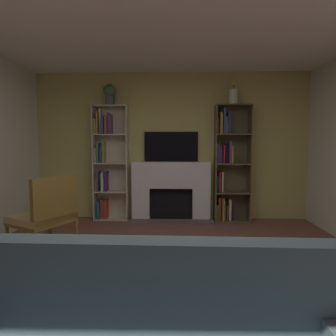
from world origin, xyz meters
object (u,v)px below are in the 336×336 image
object	(u,v)px
fireplace	(171,189)
armchair	(47,213)
potted_plant	(110,93)
bookshelf_left	(107,163)
vase_with_flowers	(233,96)
tv	(171,147)
bookshelf_right	(228,165)

from	to	relation	value
fireplace	armchair	size ratio (longest dim) A/B	1.52
potted_plant	bookshelf_left	bearing A→B (deg)	144.78
vase_with_flowers	bookshelf_left	bearing A→B (deg)	178.71
tv	vase_with_flowers	size ratio (longest dim) A/B	2.25
fireplace	tv	distance (m)	0.78
bookshelf_left	bookshelf_right	distance (m)	2.17
fireplace	bookshelf_left	world-z (taller)	bookshelf_left
tv	armchair	bearing A→B (deg)	-129.63
fireplace	vase_with_flowers	xyz separation A→B (m)	(1.09, -0.04, 1.65)
bookshelf_right	vase_with_flowers	world-z (taller)	vase_with_flowers
bookshelf_left	bookshelf_right	world-z (taller)	same
fireplace	bookshelf_right	world-z (taller)	bookshelf_right
bookshelf_left	vase_with_flowers	bearing A→B (deg)	-1.29
tv	potted_plant	xyz separation A→B (m)	(-1.09, -0.12, 0.94)
potted_plant	vase_with_flowers	distance (m)	2.17
tv	vase_with_flowers	xyz separation A→B (m)	(1.09, -0.12, 0.88)
potted_plant	armchair	world-z (taller)	potted_plant
fireplace	armchair	bearing A→B (deg)	-130.94
bookshelf_left	armchair	world-z (taller)	bookshelf_left
bookshelf_right	armchair	world-z (taller)	bookshelf_right
fireplace	bookshelf_right	xyz separation A→B (m)	(1.02, -0.01, 0.44)
tv	bookshelf_left	size ratio (longest dim) A/B	0.47
bookshelf_left	armchair	distance (m)	1.87
fireplace	armchair	distance (m)	2.32
fireplace	bookshelf_right	bearing A→B (deg)	-0.56
bookshelf_left	bookshelf_right	xyz separation A→B (m)	(2.17, -0.02, -0.03)
armchair	tv	bearing A→B (deg)	50.37
tv	bookshelf_right	size ratio (longest dim) A/B	0.47
bookshelf_left	vase_with_flowers	distance (m)	2.54
bookshelf_left	armchair	size ratio (longest dim) A/B	2.08
bookshelf_left	bookshelf_right	size ratio (longest dim) A/B	1.00
armchair	bookshelf_right	bearing A→B (deg)	34.49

